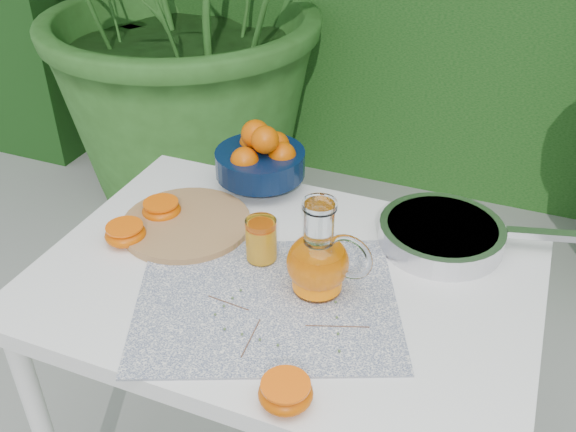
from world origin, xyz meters
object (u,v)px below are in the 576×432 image
at_px(cutting_board, 187,224).
at_px(fruit_bowl, 261,157).
at_px(white_table, 284,305).
at_px(saute_pan, 443,233).
at_px(juice_pitcher, 319,260).

bearing_deg(cutting_board, fruit_bowl, 70.62).
distance_m(white_table, fruit_bowl, 0.39).
distance_m(fruit_bowl, saute_pan, 0.47).
distance_m(cutting_board, saute_pan, 0.56).
xyz_separation_m(fruit_bowl, saute_pan, (0.46, -0.08, -0.05)).
xyz_separation_m(cutting_board, fruit_bowl, (0.08, 0.23, 0.07)).
xyz_separation_m(juice_pitcher, saute_pan, (0.20, 0.25, -0.05)).
bearing_deg(juice_pitcher, saute_pan, 51.45).
relative_size(white_table, fruit_bowl, 3.59).
height_order(cutting_board, juice_pitcher, juice_pitcher).
bearing_deg(saute_pan, white_table, -140.69).
bearing_deg(cutting_board, white_table, -15.23).
xyz_separation_m(white_table, saute_pan, (0.28, 0.23, 0.11)).
distance_m(juice_pitcher, saute_pan, 0.32).
relative_size(fruit_bowl, saute_pan, 0.57).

